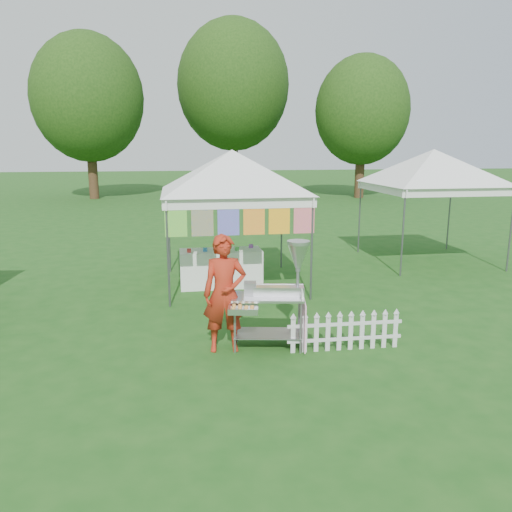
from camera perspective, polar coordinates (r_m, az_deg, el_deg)
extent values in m
plane|color=#1A4D16|center=(8.10, 0.39, -9.80)|extent=(120.00, 120.00, 0.00)
cylinder|color=#59595E|center=(9.68, -10.03, 0.22)|extent=(0.04, 0.04, 2.10)
cylinder|color=#59595E|center=(10.05, 6.38, 0.77)|extent=(0.04, 0.04, 2.10)
cylinder|color=#59595E|center=(12.47, -9.93, 2.92)|extent=(0.04, 0.04, 2.10)
cylinder|color=#59595E|center=(12.76, 2.94, 3.30)|extent=(0.04, 0.04, 2.10)
cube|color=white|center=(9.61, -1.70, 6.05)|extent=(3.00, 0.03, 0.22)
cube|color=white|center=(12.42, -3.48, 7.46)|extent=(3.00, 0.03, 0.22)
pyramid|color=white|center=(10.97, -2.76, 12.06)|extent=(4.24, 4.24, 0.90)
cylinder|color=#59595E|center=(9.61, -1.71, 6.53)|extent=(3.00, 0.03, 0.03)
cube|color=green|center=(9.56, -9.16, 4.24)|extent=(0.42, 0.01, 0.70)
cube|color=#E6A70C|center=(9.58, -6.16, 4.34)|extent=(0.42, 0.01, 0.70)
cube|color=purple|center=(9.62, -3.17, 4.42)|extent=(0.42, 0.01, 0.70)
cube|color=#FC2C1C|center=(9.68, -0.22, 4.49)|extent=(0.42, 0.01, 0.70)
cube|color=orange|center=(9.77, 2.68, 4.56)|extent=(0.42, 0.01, 0.70)
cube|color=#D71AB1|center=(9.89, 5.52, 4.60)|extent=(0.42, 0.01, 0.70)
cylinder|color=#59595E|center=(12.37, 16.44, 2.52)|extent=(0.04, 0.04, 2.10)
cylinder|color=#59595E|center=(13.84, 27.11, 2.66)|extent=(0.04, 0.04, 2.10)
cylinder|color=#59595E|center=(14.95, 11.75, 4.39)|extent=(0.04, 0.04, 2.10)
cylinder|color=#59595E|center=(16.18, 21.21, 4.40)|extent=(0.04, 0.04, 2.10)
cube|color=white|center=(12.94, 22.41, 6.75)|extent=(3.00, 0.03, 0.22)
cube|color=white|center=(15.42, 16.88, 7.90)|extent=(3.00, 0.03, 0.22)
pyramid|color=white|center=(14.12, 19.70, 11.43)|extent=(4.24, 4.24, 0.90)
cylinder|color=#59595E|center=(12.93, 22.44, 7.11)|extent=(3.00, 0.03, 0.03)
cylinder|color=#372314|center=(31.76, -18.20, 9.80)|extent=(0.56, 0.56, 3.96)
ellipsoid|color=#325818|center=(31.87, -18.68, 16.76)|extent=(6.40, 6.40, 7.36)
cylinder|color=#372314|center=(35.65, -2.53, 11.31)|extent=(0.56, 0.56, 4.84)
ellipsoid|color=#325818|center=(35.88, -2.61, 18.88)|extent=(7.60, 7.60, 8.74)
cylinder|color=#372314|center=(31.51, 11.78, 9.73)|extent=(0.56, 0.56, 3.52)
ellipsoid|color=#325818|center=(31.55, 12.06, 15.98)|extent=(5.60, 5.60, 6.44)
cylinder|color=gray|center=(7.56, -2.43, -8.13)|extent=(0.04, 0.04, 0.82)
cylinder|color=gray|center=(7.57, 5.15, -8.15)|extent=(0.04, 0.04, 0.82)
cylinder|color=gray|center=(7.98, -2.24, -7.01)|extent=(0.04, 0.04, 0.82)
cylinder|color=gray|center=(7.98, 4.93, -7.04)|extent=(0.04, 0.04, 0.82)
cube|color=gray|center=(7.82, 1.34, -8.84)|extent=(1.11, 0.70, 0.01)
cube|color=#B7B7BC|center=(7.63, 1.37, -4.70)|extent=(1.17, 0.73, 0.04)
cube|color=#B7B7BC|center=(7.65, 2.60, -3.98)|extent=(0.80, 0.36, 0.14)
cube|color=gray|center=(7.64, -0.68, -3.74)|extent=(0.21, 0.23, 0.20)
cylinder|color=gray|center=(7.58, 4.82, -1.64)|extent=(0.05, 0.05, 0.82)
cone|color=#B7B7BC|center=(7.53, 4.85, 0.04)|extent=(0.38, 0.38, 0.36)
cylinder|color=#B7B7BC|center=(7.49, 4.88, 1.53)|extent=(0.40, 0.40, 0.05)
cube|color=#B7B7BC|center=(7.33, -1.48, -6.15)|extent=(0.48, 0.35, 0.09)
cube|color=#FFABD3|center=(7.78, 5.48, -7.58)|extent=(0.14, 0.67, 0.74)
cube|color=white|center=(7.37, 5.28, -4.47)|extent=(0.04, 0.13, 0.16)
imported|color=#A42614|center=(7.52, -3.60, -4.32)|extent=(0.68, 0.47, 1.80)
cube|color=silver|center=(7.62, 4.25, -9.04)|extent=(0.07, 0.02, 0.56)
cube|color=silver|center=(7.65, 5.59, -8.95)|extent=(0.07, 0.02, 0.56)
cube|color=silver|center=(7.70, 6.91, -8.86)|extent=(0.07, 0.02, 0.56)
cube|color=silver|center=(7.74, 8.21, -8.77)|extent=(0.07, 0.02, 0.56)
cube|color=silver|center=(7.79, 9.50, -8.67)|extent=(0.07, 0.02, 0.56)
cube|color=silver|center=(7.85, 10.76, -8.57)|extent=(0.07, 0.02, 0.56)
cube|color=silver|center=(7.91, 12.01, -8.47)|extent=(0.07, 0.02, 0.56)
cube|color=silver|center=(7.97, 13.24, -8.36)|extent=(0.07, 0.02, 0.56)
cube|color=silver|center=(8.03, 14.45, -8.26)|extent=(0.07, 0.02, 0.56)
cube|color=silver|center=(8.10, 15.64, -8.15)|extent=(0.07, 0.02, 0.56)
cube|color=silver|center=(7.86, 10.10, -9.30)|extent=(1.80, 0.07, 0.05)
cube|color=silver|center=(7.77, 10.17, -7.66)|extent=(1.80, 0.07, 0.05)
cube|color=white|center=(11.15, -4.03, -1.39)|extent=(1.80, 0.70, 0.82)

